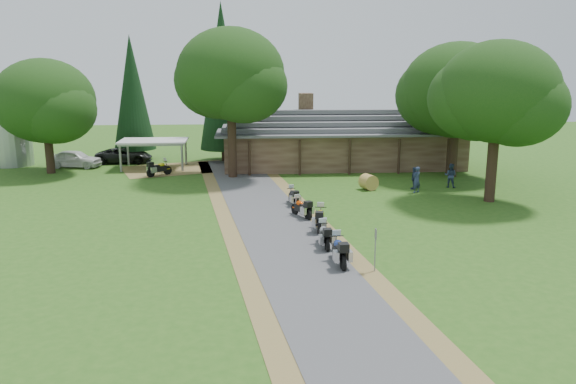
{
  "coord_description": "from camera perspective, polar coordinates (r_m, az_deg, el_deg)",
  "views": [
    {
      "loc": [
        -2.03,
        -24.32,
        8.55
      ],
      "look_at": [
        0.13,
        6.37,
        1.6
      ],
      "focal_mm": 35.0,
      "sensor_mm": 36.0,
      "label": 1
    }
  ],
  "objects": [
    {
      "name": "oak_lodge_right",
      "position": [
        45.48,
        16.74,
        8.25
      ],
      "size": [
        8.58,
        8.58,
        10.83
      ],
      "primitive_type": null,
      "color": "#113510",
      "rests_on": "ground"
    },
    {
      "name": "motorcycle_carport_a",
      "position": [
        45.51,
        -12.96,
        2.45
      ],
      "size": [
        1.92,
        1.81,
        1.36
      ],
      "primitive_type": null,
      "rotation": [
        0.0,
        0.0,
        0.73
      ],
      "color": "yellow",
      "rests_on": "ground"
    },
    {
      "name": "motorcycle_row_d",
      "position": [
        32.24,
        1.37,
        -1.52
      ],
      "size": [
        1.35,
        1.88,
        1.24
      ],
      "primitive_type": null,
      "rotation": [
        0.0,
        0.0,
        2.04
      ],
      "color": "#E14304",
      "rests_on": "ground"
    },
    {
      "name": "oak_lodge_left",
      "position": [
        43.39,
        -5.81,
        9.84
      ],
      "size": [
        8.17,
        8.17,
        12.83
      ],
      "primitive_type": null,
      "color": "#113510",
      "rests_on": "ground"
    },
    {
      "name": "sign_post",
      "position": [
        24.02,
        8.85,
        -5.87
      ],
      "size": [
        0.34,
        0.06,
        1.9
      ],
      "primitive_type": null,
      "color": "gray",
      "rests_on": "ground"
    },
    {
      "name": "oak_driveway",
      "position": [
        37.59,
        20.38,
        7.47
      ],
      "size": [
        7.46,
        7.46,
        11.24
      ],
      "primitive_type": null,
      "color": "#113510",
      "rests_on": "ground"
    },
    {
      "name": "hay_bale",
      "position": [
        39.86,
        8.19,
        1.01
      ],
      "size": [
        1.36,
        1.3,
        1.08
      ],
      "primitive_type": "cylinder",
      "rotation": [
        1.57,
        0.0,
        0.35
      ],
      "color": "olive",
      "rests_on": "ground"
    },
    {
      "name": "person_a",
      "position": [
        39.43,
        12.94,
        1.45
      ],
      "size": [
        0.74,
        0.69,
        2.12
      ],
      "primitive_type": "imported",
      "rotation": [
        0.0,
        0.0,
        3.71
      ],
      "color": "navy",
      "rests_on": "ground"
    },
    {
      "name": "car_dark_suv",
      "position": [
        52.39,
        -16.33,
        3.95
      ],
      "size": [
        2.35,
        5.36,
        2.04
      ],
      "primitive_type": "imported",
      "rotation": [
        0.0,
        0.0,
        1.59
      ],
      "color": "black",
      "rests_on": "ground"
    },
    {
      "name": "silo",
      "position": [
        54.4,
        -26.38,
        5.93
      ],
      "size": [
        3.46,
        3.46,
        6.7
      ],
      "primitive_type": "cylinder",
      "rotation": [
        0.0,
        0.0,
        -0.05
      ],
      "color": "gray",
      "rests_on": "ground"
    },
    {
      "name": "person_c",
      "position": [
        40.52,
        12.7,
        1.58
      ],
      "size": [
        0.61,
        0.65,
        1.87
      ],
      "primitive_type": "imported",
      "rotation": [
        0.0,
        0.0,
        4.12
      ],
      "color": "navy",
      "rests_on": "ground"
    },
    {
      "name": "carport",
      "position": [
        49.07,
        -13.43,
        3.77
      ],
      "size": [
        5.6,
        3.76,
        2.41
      ],
      "primitive_type": null,
      "rotation": [
        0.0,
        0.0,
        0.01
      ],
      "color": "silver",
      "rests_on": "ground"
    },
    {
      "name": "motorcycle_row_e",
      "position": [
        35.13,
        0.52,
        -0.38
      ],
      "size": [
        0.84,
        1.78,
        1.17
      ],
      "primitive_type": null,
      "rotation": [
        0.0,
        0.0,
        1.74
      ],
      "color": "black",
      "rests_on": "ground"
    },
    {
      "name": "cedar_near",
      "position": [
        51.3,
        -6.68,
        10.94
      ],
      "size": [
        4.29,
        4.29,
        14.05
      ],
      "primitive_type": "cone",
      "color": "black",
      "rests_on": "ground"
    },
    {
      "name": "person_b",
      "position": [
        41.75,
        16.19,
        1.83
      ],
      "size": [
        0.71,
        0.65,
        2.03
      ],
      "primitive_type": "imported",
      "rotation": [
        0.0,
        0.0,
        2.63
      ],
      "color": "navy",
      "rests_on": "ground"
    },
    {
      "name": "car_white_sedan",
      "position": [
        51.42,
        -20.85,
        3.39
      ],
      "size": [
        3.39,
        6.02,
        1.89
      ],
      "primitive_type": "imported",
      "rotation": [
        0.0,
        0.0,
        1.39
      ],
      "color": "silver",
      "rests_on": "ground"
    },
    {
      "name": "cedar_far",
      "position": [
        53.64,
        -15.51,
        9.17
      ],
      "size": [
        3.77,
        3.77,
        11.29
      ],
      "primitive_type": "cone",
      "color": "black",
      "rests_on": "ground"
    },
    {
      "name": "motorcycle_row_b",
      "position": [
        27.09,
        3.71,
        -4.29
      ],
      "size": [
        0.72,
        1.88,
        1.26
      ],
      "primitive_type": null,
      "rotation": [
        0.0,
        0.0,
        1.63
      ],
      "color": "#969A9E",
      "rests_on": "ground"
    },
    {
      "name": "motorcycle_row_a",
      "position": [
        24.79,
        5.23,
        -5.81
      ],
      "size": [
        0.78,
        2.06,
        1.38
      ],
      "primitive_type": null,
      "rotation": [
        0.0,
        0.0,
        1.63
      ],
      "color": "navy",
      "rests_on": "ground"
    },
    {
      "name": "lodge",
      "position": [
        49.36,
        5.4,
        5.57
      ],
      "size": [
        21.4,
        9.4,
        4.9
      ],
      "primitive_type": null,
      "color": "brown",
      "rests_on": "ground"
    },
    {
      "name": "motorcycle_row_c",
      "position": [
        29.81,
        3.27,
        -2.6
      ],
      "size": [
        0.99,
        2.06,
        1.36
      ],
      "primitive_type": null,
      "rotation": [
        0.0,
        0.0,
        1.39
      ],
      "color": "yellow",
      "rests_on": "ground"
    },
    {
      "name": "driveway",
      "position": [
        29.62,
        -0.9,
        -4.05
      ],
      "size": [
        51.95,
        51.95,
        0.0
      ],
      "primitive_type": "plane",
      "rotation": [
        0.0,
        0.0,
        0.14
      ],
      "color": "#404042",
      "rests_on": "ground"
    },
    {
      "name": "ground",
      "position": [
        25.86,
        0.71,
        -6.58
      ],
      "size": [
        120.0,
        120.0,
        0.0
      ],
      "primitive_type": "plane",
      "color": "#2B5818",
      "rests_on": "ground"
    },
    {
      "name": "oak_silo",
      "position": [
        49.0,
        -23.38,
        7.19
      ],
      "size": [
        7.83,
        7.83,
        9.39
      ],
      "primitive_type": null,
      "color": "#113510",
      "rests_on": "ground"
    }
  ]
}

